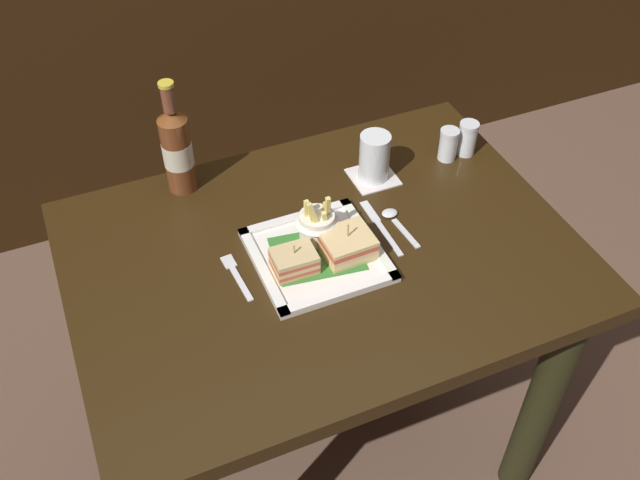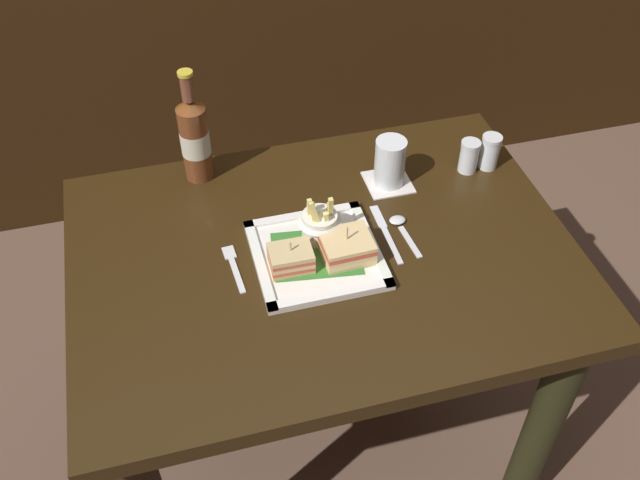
% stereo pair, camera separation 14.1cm
% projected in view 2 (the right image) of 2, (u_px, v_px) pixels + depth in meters
% --- Properties ---
extents(ground_plane, '(6.00, 6.00, 0.00)m').
position_uv_depth(ground_plane, '(323.00, 443.00, 1.98)').
color(ground_plane, brown).
extents(dining_table, '(1.02, 0.75, 0.76)m').
position_uv_depth(dining_table, '(323.00, 303.00, 1.56)').
color(dining_table, black).
rests_on(dining_table, ground_plane).
extents(square_plate, '(0.25, 0.25, 0.02)m').
position_uv_depth(square_plate, '(316.00, 255.00, 1.43)').
color(square_plate, white).
rests_on(square_plate, dining_table).
extents(sandwich_half_left, '(0.09, 0.07, 0.07)m').
position_uv_depth(sandwich_half_left, '(291.00, 258.00, 1.39)').
color(sandwich_half_left, tan).
rests_on(sandwich_half_left, square_plate).
extents(sandwich_half_right, '(0.10, 0.09, 0.08)m').
position_uv_depth(sandwich_half_right, '(347.00, 247.00, 1.41)').
color(sandwich_half_right, '#D4BC7C').
rests_on(sandwich_half_right, square_plate).
extents(fries_cup, '(0.09, 0.09, 0.11)m').
position_uv_depth(fries_cup, '(319.00, 222.00, 1.43)').
color(fries_cup, silver).
rests_on(fries_cup, square_plate).
extents(beer_bottle, '(0.07, 0.07, 0.27)m').
position_uv_depth(beer_bottle, '(195.00, 137.00, 1.55)').
color(beer_bottle, brown).
rests_on(beer_bottle, dining_table).
extents(drink_coaster, '(0.10, 0.10, 0.00)m').
position_uv_depth(drink_coaster, '(388.00, 182.00, 1.60)').
color(drink_coaster, silver).
rests_on(drink_coaster, dining_table).
extents(water_glass, '(0.07, 0.07, 0.11)m').
position_uv_depth(water_glass, '(390.00, 165.00, 1.57)').
color(water_glass, silver).
rests_on(water_glass, dining_table).
extents(fork, '(0.03, 0.13, 0.00)m').
position_uv_depth(fork, '(234.00, 266.00, 1.42)').
color(fork, silver).
rests_on(fork, dining_table).
extents(knife, '(0.02, 0.18, 0.00)m').
position_uv_depth(knife, '(385.00, 231.00, 1.49)').
color(knife, silver).
rests_on(knife, dining_table).
extents(spoon, '(0.04, 0.13, 0.01)m').
position_uv_depth(spoon, '(401.00, 226.00, 1.50)').
color(spoon, silver).
rests_on(spoon, dining_table).
extents(salt_shaker, '(0.04, 0.04, 0.08)m').
position_uv_depth(salt_shaker, '(469.00, 158.00, 1.61)').
color(salt_shaker, silver).
rests_on(salt_shaker, dining_table).
extents(pepper_shaker, '(0.05, 0.05, 0.08)m').
position_uv_depth(pepper_shaker, '(489.00, 154.00, 1.62)').
color(pepper_shaker, silver).
rests_on(pepper_shaker, dining_table).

